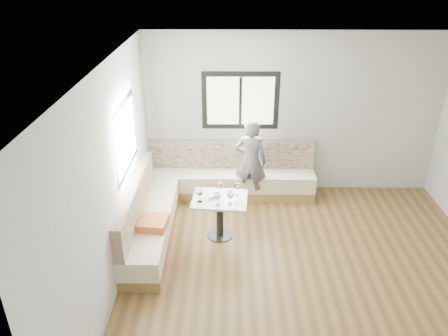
{
  "coord_description": "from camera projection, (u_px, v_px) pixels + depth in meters",
  "views": [
    {
      "loc": [
        -1.09,
        -4.54,
        3.91
      ],
      "look_at": [
        -1.16,
        1.07,
        1.1
      ],
      "focal_mm": 35.0,
      "sensor_mm": 36.0,
      "label": 1
    }
  ],
  "objects": [
    {
      "name": "room",
      "position": [
        313.0,
        182.0,
        5.24
      ],
      "size": [
        5.01,
        5.01,
        2.81
      ],
      "color": "brown",
      "rests_on": "ground"
    },
    {
      "name": "banquette",
      "position": [
        198.0,
        195.0,
        7.12
      ],
      "size": [
        2.9,
        2.8,
        0.95
      ],
      "color": "brown",
      "rests_on": "ground"
    },
    {
      "name": "table",
      "position": [
        220.0,
        208.0,
        6.46
      ],
      "size": [
        0.84,
        0.68,
        0.66
      ],
      "rotation": [
        0.0,
        0.0,
        -0.08
      ],
      "color": "black",
      "rests_on": "ground"
    },
    {
      "name": "person",
      "position": [
        251.0,
        161.0,
        7.31
      ],
      "size": [
        0.6,
        0.45,
        1.48
      ],
      "primitive_type": "imported",
      "rotation": [
        0.0,
        0.0,
        2.94
      ],
      "color": "#5D585F",
      "rests_on": "ground"
    },
    {
      "name": "olive_ramekin",
      "position": [
        211.0,
        197.0,
        6.39
      ],
      "size": [
        0.1,
        0.1,
        0.04
      ],
      "color": "white",
      "rests_on": "table"
    },
    {
      "name": "wine_glass_a",
      "position": [
        199.0,
        193.0,
        6.22
      ],
      "size": [
        0.1,
        0.1,
        0.22
      ],
      "color": "white",
      "rests_on": "table"
    },
    {
      "name": "wine_glass_b",
      "position": [
        217.0,
        196.0,
        6.14
      ],
      "size": [
        0.1,
        0.1,
        0.22
      ],
      "color": "white",
      "rests_on": "table"
    },
    {
      "name": "wine_glass_c",
      "position": [
        230.0,
        195.0,
        6.17
      ],
      "size": [
        0.1,
        0.1,
        0.22
      ],
      "color": "white",
      "rests_on": "table"
    },
    {
      "name": "wine_glass_d",
      "position": [
        220.0,
        185.0,
        6.41
      ],
      "size": [
        0.1,
        0.1,
        0.22
      ],
      "color": "white",
      "rests_on": "table"
    },
    {
      "name": "wine_glass_e",
      "position": [
        238.0,
        186.0,
        6.4
      ],
      "size": [
        0.1,
        0.1,
        0.22
      ],
      "color": "white",
      "rests_on": "table"
    }
  ]
}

